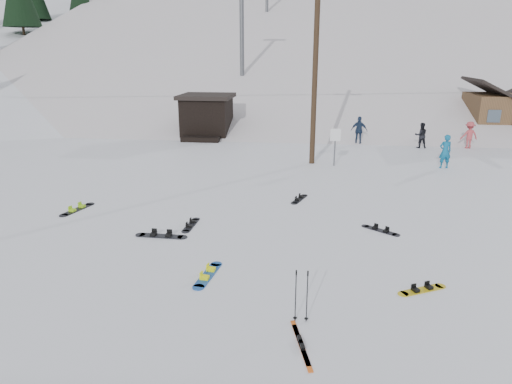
# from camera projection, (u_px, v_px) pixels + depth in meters

# --- Properties ---
(ground) EXTENTS (200.00, 200.00, 0.00)m
(ground) POSITION_uv_depth(u_px,v_px,m) (216.00, 307.00, 10.11)
(ground) COLOR white
(ground) RESTS_ON ground
(ski_slope) EXTENTS (60.00, 85.24, 65.97)m
(ski_slope) POSITION_uv_depth(u_px,v_px,m) (297.00, 178.00, 65.80)
(ski_slope) COLOR silver
(ski_slope) RESTS_ON ground
(ridge_left) EXTENTS (47.54, 95.03, 58.38)m
(ridge_left) POSITION_uv_depth(u_px,v_px,m) (35.00, 176.00, 63.11)
(ridge_left) COLOR white
(ridge_left) RESTS_ON ground
(treeline_crest) EXTENTS (50.00, 6.00, 10.00)m
(treeline_crest) POSITION_uv_depth(u_px,v_px,m) (304.00, 80.00, 91.66)
(treeline_crest) COLOR black
(treeline_crest) RESTS_ON ski_slope
(utility_pole) EXTENTS (2.00, 0.26, 9.00)m
(utility_pole) POSITION_uv_depth(u_px,v_px,m) (315.00, 68.00, 21.77)
(utility_pole) COLOR #3A2819
(utility_pole) RESTS_ON ground
(trail_sign) EXTENTS (0.50, 0.09, 1.85)m
(trail_sign) POSITION_uv_depth(u_px,v_px,m) (335.00, 140.00, 22.24)
(trail_sign) COLOR #595B60
(trail_sign) RESTS_ON ground
(lift_hut) EXTENTS (3.40, 4.10, 2.75)m
(lift_hut) POSITION_uv_depth(u_px,v_px,m) (207.00, 116.00, 30.15)
(lift_hut) COLOR black
(lift_hut) RESTS_ON ground
(lift_tower_near) EXTENTS (2.20, 0.36, 8.00)m
(lift_tower_near) POSITION_uv_depth(u_px,v_px,m) (242.00, 20.00, 36.71)
(lift_tower_near) COLOR #595B60
(lift_tower_near) RESTS_ON ski_slope
(cabin) EXTENTS (5.39, 4.40, 3.77)m
(cabin) POSITION_uv_depth(u_px,v_px,m) (508.00, 113.00, 30.66)
(cabin) COLOR brown
(cabin) RESTS_ON ground
(hero_snowboard) EXTENTS (0.47, 1.57, 0.11)m
(hero_snowboard) POSITION_uv_depth(u_px,v_px,m) (208.00, 275.00, 11.52)
(hero_snowboard) COLOR #1A52AE
(hero_snowboard) RESTS_ON ground
(hero_skis) EXTENTS (0.49, 1.59, 0.08)m
(hero_skis) POSITION_uv_depth(u_px,v_px,m) (301.00, 344.00, 8.79)
(hero_skis) COLOR #CC5115
(hero_skis) RESTS_ON ground
(ski_poles) EXTENTS (0.32, 0.08, 1.16)m
(ski_poles) POSITION_uv_depth(u_px,v_px,m) (301.00, 295.00, 9.43)
(ski_poles) COLOR black
(ski_poles) RESTS_ON ground
(board_scatter_a) EXTENTS (1.64, 0.34, 0.12)m
(board_scatter_a) POSITION_uv_depth(u_px,v_px,m) (161.00, 236.00, 13.96)
(board_scatter_a) COLOR black
(board_scatter_a) RESTS_ON ground
(board_scatter_b) EXTENTS (0.31, 1.39, 0.10)m
(board_scatter_b) POSITION_uv_depth(u_px,v_px,m) (191.00, 225.00, 14.84)
(board_scatter_b) COLOR black
(board_scatter_b) RESTS_ON ground
(board_scatter_c) EXTENTS (0.63, 1.58, 0.11)m
(board_scatter_c) POSITION_uv_depth(u_px,v_px,m) (77.00, 209.00, 16.30)
(board_scatter_c) COLOR black
(board_scatter_c) RESTS_ON ground
(board_scatter_d) EXTENTS (1.11, 0.90, 0.09)m
(board_scatter_d) POSITION_uv_depth(u_px,v_px,m) (380.00, 230.00, 14.40)
(board_scatter_d) COLOR black
(board_scatter_d) RESTS_ON ground
(board_scatter_e) EXTENTS (1.21, 0.75, 0.09)m
(board_scatter_e) POSITION_uv_depth(u_px,v_px,m) (422.00, 290.00, 10.80)
(board_scatter_e) COLOR yellow
(board_scatter_e) RESTS_ON ground
(board_scatter_f) EXTENTS (0.61, 1.29, 0.09)m
(board_scatter_f) POSITION_uv_depth(u_px,v_px,m) (299.00, 199.00, 17.44)
(board_scatter_f) COLOR black
(board_scatter_f) RESTS_ON ground
(skier_teal) EXTENTS (0.66, 0.49, 1.64)m
(skier_teal) POSITION_uv_depth(u_px,v_px,m) (445.00, 151.00, 21.96)
(skier_teal) COLOR #0D5F8B
(skier_teal) RESTS_ON ground
(skier_dark) EXTENTS (0.76, 0.61, 1.48)m
(skier_dark) POSITION_uv_depth(u_px,v_px,m) (421.00, 135.00, 26.62)
(skier_dark) COLOR black
(skier_dark) RESTS_ON ground
(skier_pink) EXTENTS (1.10, 0.76, 1.56)m
(skier_pink) POSITION_uv_depth(u_px,v_px,m) (469.00, 135.00, 26.50)
(skier_pink) COLOR #BA4148
(skier_pink) RESTS_ON ground
(skier_navy) EXTENTS (1.07, 0.67, 1.69)m
(skier_navy) POSITION_uv_depth(u_px,v_px,m) (359.00, 130.00, 27.64)
(skier_navy) COLOR #1D2D49
(skier_navy) RESTS_ON ground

